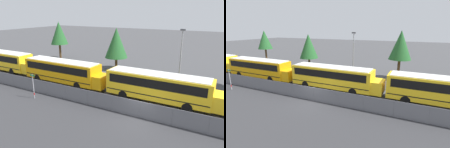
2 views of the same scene
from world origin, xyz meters
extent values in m
plane|color=#424244|center=(0.00, 0.00, 0.00)|extent=(200.00, 200.00, 0.00)
cube|color=#9EA0A5|center=(0.00, 0.00, 0.82)|extent=(78.27, 0.03, 1.65)
cube|color=slate|center=(0.00, -0.01, 0.82)|extent=(78.27, 0.01, 1.65)
cylinder|color=slate|center=(0.00, 0.00, 1.65)|extent=(78.27, 0.05, 0.05)
cylinder|color=slate|center=(-18.06, 0.00, 0.82)|extent=(0.07, 0.07, 1.65)
cylinder|color=slate|center=(-15.05, 0.00, 0.82)|extent=(0.07, 0.07, 1.65)
cylinder|color=slate|center=(-12.04, 0.00, 0.82)|extent=(0.07, 0.07, 1.65)
cylinder|color=slate|center=(-9.03, 0.00, 0.82)|extent=(0.07, 0.07, 1.65)
cylinder|color=slate|center=(-6.02, 0.00, 0.82)|extent=(0.07, 0.07, 1.65)
cylinder|color=slate|center=(-3.01, 0.00, 0.82)|extent=(0.07, 0.07, 1.65)
cylinder|color=slate|center=(0.00, 0.00, 0.82)|extent=(0.07, 0.07, 1.65)
cylinder|color=slate|center=(3.01, 0.00, 0.82)|extent=(0.07, 0.07, 1.65)
cylinder|color=slate|center=(6.02, 0.00, 0.82)|extent=(0.07, 0.07, 1.65)
cube|color=yellow|center=(-26.45, 4.55, 1.85)|extent=(11.37, 2.59, 2.63)
cube|color=black|center=(-26.45, 4.55, 2.43)|extent=(10.46, 2.63, 0.95)
cube|color=black|center=(-26.45, 4.55, 1.12)|extent=(11.14, 2.62, 0.10)
cube|color=yellow|center=(-20.08, 4.55, 1.33)|extent=(1.36, 2.38, 1.58)
cube|color=silver|center=(-26.45, 4.55, 3.22)|extent=(10.80, 2.33, 0.10)
cylinder|color=black|center=(-22.93, 5.73, 0.54)|extent=(1.07, 0.28, 1.07)
cylinder|color=black|center=(-22.93, 3.38, 0.54)|extent=(1.07, 0.28, 1.07)
cube|color=orange|center=(-13.27, 4.16, 1.85)|extent=(11.37, 2.59, 2.63)
cube|color=black|center=(-13.27, 4.16, 2.43)|extent=(10.46, 2.63, 0.95)
cube|color=black|center=(-13.27, 4.16, 1.12)|extent=(11.14, 2.62, 0.10)
cube|color=orange|center=(-6.90, 4.16, 1.33)|extent=(1.36, 2.38, 1.58)
cube|color=black|center=(-19.01, 4.16, 0.69)|extent=(0.12, 2.59, 0.24)
cube|color=silver|center=(-13.27, 4.16, 3.22)|extent=(10.80, 2.33, 0.10)
cylinder|color=black|center=(-9.75, 5.33, 0.54)|extent=(1.07, 0.28, 1.07)
cylinder|color=black|center=(-9.75, 2.99, 0.54)|extent=(1.07, 0.28, 1.07)
cylinder|color=black|center=(-16.80, 5.33, 0.54)|extent=(1.07, 0.28, 1.07)
cylinder|color=black|center=(-16.80, 2.99, 0.54)|extent=(1.07, 0.28, 1.07)
cube|color=yellow|center=(0.17, 4.37, 1.85)|extent=(11.37, 2.59, 2.63)
cube|color=black|center=(0.17, 4.37, 2.43)|extent=(10.46, 2.63, 0.95)
cube|color=black|center=(0.17, 4.37, 1.12)|extent=(11.14, 2.62, 0.10)
cube|color=yellow|center=(6.54, 4.37, 1.33)|extent=(1.36, 2.38, 1.58)
cube|color=black|center=(-5.57, 4.37, 0.69)|extent=(0.12, 2.59, 0.24)
cube|color=silver|center=(0.17, 4.37, 3.22)|extent=(10.80, 2.33, 0.10)
cylinder|color=black|center=(3.69, 5.54, 0.54)|extent=(1.07, 0.28, 1.07)
cylinder|color=black|center=(3.69, 3.20, 0.54)|extent=(1.07, 0.28, 1.07)
cylinder|color=black|center=(-3.36, 5.54, 0.54)|extent=(1.07, 0.28, 1.07)
cylinder|color=black|center=(-3.36, 3.20, 0.54)|extent=(1.07, 0.28, 1.07)
cylinder|color=#B7B7BC|center=(-12.40, -1.57, 1.46)|extent=(0.08, 0.08, 2.92)
cylinder|color=red|center=(-12.40, -1.57, 0.55)|extent=(0.09, 0.09, 0.30)
cube|color=#147238|center=(-12.40, -1.57, 2.77)|extent=(0.70, 0.02, 0.20)
cylinder|color=gray|center=(1.27, 9.84, 3.70)|extent=(0.16, 0.16, 7.40)
cube|color=#47474C|center=(1.27, 9.84, 7.55)|extent=(0.60, 0.24, 0.20)
cylinder|color=#51381E|center=(-10.47, 14.68, 1.03)|extent=(0.44, 0.44, 2.06)
cone|color=#235B28|center=(-10.47, 14.68, 4.56)|extent=(3.85, 3.85, 5.01)
cylinder|color=#51381E|center=(-24.77, 16.44, 1.55)|extent=(0.44, 0.44, 3.11)
cone|color=#235B28|center=(-24.77, 16.44, 5.39)|extent=(3.51, 3.51, 4.56)
camera|label=1|loc=(6.94, -17.57, 9.75)|focal=35.00mm
camera|label=2|loc=(10.64, -16.04, 8.35)|focal=28.00mm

